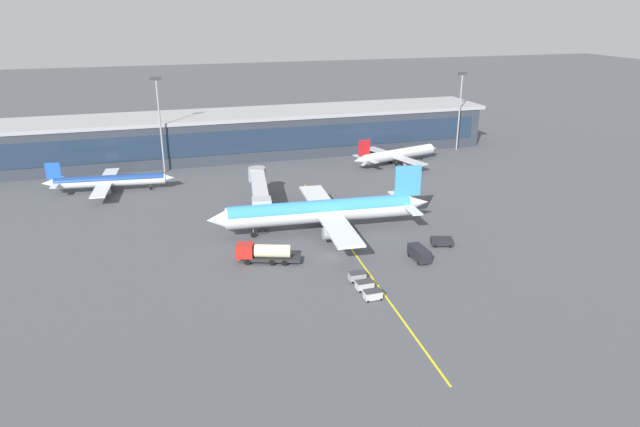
{
  "coord_description": "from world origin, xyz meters",
  "views": [
    {
      "loc": [
        -27.99,
        -85.79,
        41.05
      ],
      "look_at": [
        0.67,
        9.77,
        4.5
      ],
      "focal_mm": 32.15,
      "sensor_mm": 36.0,
      "label": 1
    }
  ],
  "objects_px": {
    "main_airliner": "(322,211)",
    "baggage_cart_1": "(365,285)",
    "baggage_cart_0": "(373,295)",
    "baggage_cart_2": "(357,276)",
    "commuter_jet_far": "(109,181)",
    "fuel_tanker": "(264,253)",
    "pushback_tug": "(442,241)",
    "crew_van": "(420,253)",
    "commuter_jet_near": "(397,154)"
  },
  "relations": [
    {
      "from": "pushback_tug",
      "to": "baggage_cart_0",
      "type": "bearing_deg",
      "value": -142.0
    },
    {
      "from": "commuter_jet_far",
      "to": "commuter_jet_near",
      "type": "relative_size",
      "value": 1.03
    },
    {
      "from": "main_airliner",
      "to": "pushback_tug",
      "type": "height_order",
      "value": "main_airliner"
    },
    {
      "from": "main_airliner",
      "to": "commuter_jet_far",
      "type": "bearing_deg",
      "value": 136.64
    },
    {
      "from": "crew_van",
      "to": "commuter_jet_near",
      "type": "xyz_separation_m",
      "value": [
        21.88,
        58.71,
        1.38
      ]
    },
    {
      "from": "fuel_tanker",
      "to": "baggage_cart_0",
      "type": "distance_m",
      "value": 21.57
    },
    {
      "from": "baggage_cart_0",
      "to": "commuter_jet_far",
      "type": "xyz_separation_m",
      "value": [
        -39.36,
        65.55,
        1.93
      ]
    },
    {
      "from": "baggage_cart_1",
      "to": "commuter_jet_near",
      "type": "xyz_separation_m",
      "value": [
        34.62,
        66.07,
        1.91
      ]
    },
    {
      "from": "baggage_cart_0",
      "to": "baggage_cart_2",
      "type": "xyz_separation_m",
      "value": [
        -0.1,
        6.4,
        0.0
      ]
    },
    {
      "from": "main_airliner",
      "to": "baggage_cart_1",
      "type": "distance_m",
      "value": 24.88
    },
    {
      "from": "fuel_tanker",
      "to": "baggage_cart_2",
      "type": "bearing_deg",
      "value": -41.04
    },
    {
      "from": "main_airliner",
      "to": "baggage_cart_2",
      "type": "bearing_deg",
      "value": -91.8
    },
    {
      "from": "baggage_cart_1",
      "to": "main_airliner",
      "type": "bearing_deg",
      "value": 88.55
    },
    {
      "from": "baggage_cart_0",
      "to": "commuter_jet_near",
      "type": "xyz_separation_m",
      "value": [
        34.57,
        69.27,
        1.91
      ]
    },
    {
      "from": "pushback_tug",
      "to": "commuter_jet_near",
      "type": "bearing_deg",
      "value": 74.4
    },
    {
      "from": "pushback_tug",
      "to": "baggage_cart_1",
      "type": "relative_size",
      "value": 1.61
    },
    {
      "from": "fuel_tanker",
      "to": "pushback_tug",
      "type": "relative_size",
      "value": 2.55
    },
    {
      "from": "baggage_cart_2",
      "to": "commuter_jet_far",
      "type": "xyz_separation_m",
      "value": [
        -39.26,
        59.15,
        1.93
      ]
    },
    {
      "from": "baggage_cart_1",
      "to": "commuter_jet_near",
      "type": "relative_size",
      "value": 0.09
    },
    {
      "from": "pushback_tug",
      "to": "fuel_tanker",
      "type": "bearing_deg",
      "value": 176.14
    },
    {
      "from": "baggage_cart_0",
      "to": "baggage_cart_1",
      "type": "xyz_separation_m",
      "value": [
        -0.05,
        3.2,
        0.0
      ]
    },
    {
      "from": "commuter_jet_far",
      "to": "main_airliner",
      "type": "bearing_deg",
      "value": -43.36
    },
    {
      "from": "fuel_tanker",
      "to": "crew_van",
      "type": "xyz_separation_m",
      "value": [
        25.42,
        -6.83,
        -0.43
      ]
    },
    {
      "from": "main_airliner",
      "to": "fuel_tanker",
      "type": "distance_m",
      "value": 17.09
    },
    {
      "from": "baggage_cart_0",
      "to": "baggage_cart_1",
      "type": "relative_size",
      "value": 1.0
    },
    {
      "from": "baggage_cart_1",
      "to": "commuter_jet_far",
      "type": "relative_size",
      "value": 0.09
    },
    {
      "from": "main_airliner",
      "to": "commuter_jet_near",
      "type": "relative_size",
      "value": 1.51
    },
    {
      "from": "fuel_tanker",
      "to": "commuter_jet_near",
      "type": "height_order",
      "value": "commuter_jet_near"
    },
    {
      "from": "crew_van",
      "to": "baggage_cart_2",
      "type": "height_order",
      "value": "crew_van"
    },
    {
      "from": "main_airliner",
      "to": "pushback_tug",
      "type": "distance_m",
      "value": 22.98
    },
    {
      "from": "main_airliner",
      "to": "commuter_jet_far",
      "type": "distance_m",
      "value": 54.95
    },
    {
      "from": "pushback_tug",
      "to": "baggage_cart_0",
      "type": "relative_size",
      "value": 1.61
    },
    {
      "from": "commuter_jet_far",
      "to": "commuter_jet_near",
      "type": "bearing_deg",
      "value": 2.88
    },
    {
      "from": "main_airliner",
      "to": "baggage_cart_2",
      "type": "distance_m",
      "value": 21.72
    },
    {
      "from": "fuel_tanker",
      "to": "commuter_jet_far",
      "type": "xyz_separation_m",
      "value": [
        -26.63,
        48.16,
        0.97
      ]
    },
    {
      "from": "main_airliner",
      "to": "crew_van",
      "type": "height_order",
      "value": "main_airliner"
    },
    {
      "from": "fuel_tanker",
      "to": "commuter_jet_far",
      "type": "relative_size",
      "value": 0.37
    },
    {
      "from": "crew_van",
      "to": "baggage_cart_1",
      "type": "bearing_deg",
      "value": -149.98
    },
    {
      "from": "pushback_tug",
      "to": "baggage_cart_0",
      "type": "distance_m",
      "value": 24.71
    },
    {
      "from": "fuel_tanker",
      "to": "baggage_cart_2",
      "type": "relative_size",
      "value": 4.12
    },
    {
      "from": "crew_van",
      "to": "baggage_cart_0",
      "type": "bearing_deg",
      "value": -140.23
    },
    {
      "from": "baggage_cart_2",
      "to": "pushback_tug",
      "type": "bearing_deg",
      "value": 24.24
    },
    {
      "from": "pushback_tug",
      "to": "commuter_jet_far",
      "type": "bearing_deg",
      "value": 139.45
    },
    {
      "from": "pushback_tug",
      "to": "baggage_cart_2",
      "type": "height_order",
      "value": "baggage_cart_2"
    },
    {
      "from": "baggage_cart_0",
      "to": "baggage_cart_2",
      "type": "distance_m",
      "value": 6.4
    },
    {
      "from": "fuel_tanker",
      "to": "main_airliner",
      "type": "bearing_deg",
      "value": 38.16
    },
    {
      "from": "fuel_tanker",
      "to": "crew_van",
      "type": "relative_size",
      "value": 2.18
    },
    {
      "from": "main_airliner",
      "to": "crew_van",
      "type": "xyz_separation_m",
      "value": [
        12.12,
        -17.28,
        -2.88
      ]
    },
    {
      "from": "pushback_tug",
      "to": "baggage_cart_0",
      "type": "xyz_separation_m",
      "value": [
        -19.48,
        -15.22,
        -0.07
      ]
    },
    {
      "from": "pushback_tug",
      "to": "baggage_cart_2",
      "type": "xyz_separation_m",
      "value": [
        -19.58,
        -8.82,
        -0.07
      ]
    }
  ]
}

